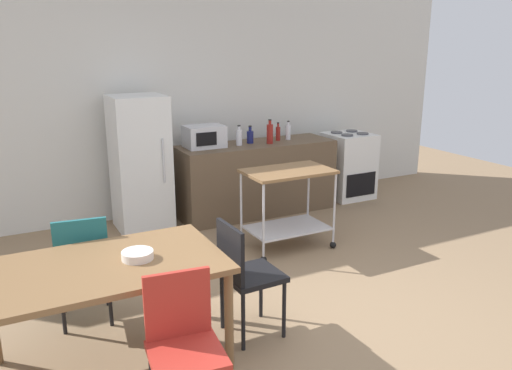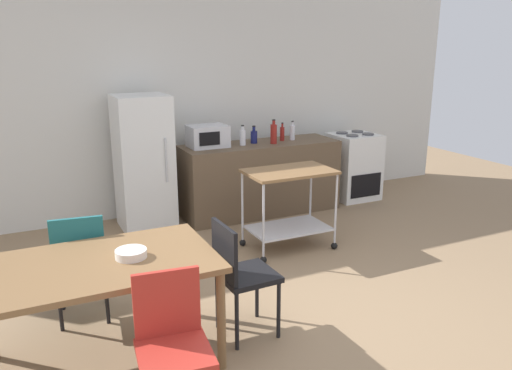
{
  "view_description": "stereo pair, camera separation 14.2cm",
  "coord_description": "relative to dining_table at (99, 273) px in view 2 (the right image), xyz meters",
  "views": [
    {
      "loc": [
        -2.01,
        -3.0,
        2.12
      ],
      "look_at": [
        0.17,
        1.2,
        0.8
      ],
      "focal_mm": 36.14,
      "sensor_mm": 36.0,
      "label": 1
    },
    {
      "loc": [
        -1.89,
        -3.07,
        2.12
      ],
      "look_at": [
        0.17,
        1.2,
        0.8
      ],
      "focal_mm": 36.14,
      "sensor_mm": 36.0,
      "label": 2
    }
  ],
  "objects": [
    {
      "name": "microwave",
      "position": [
        1.71,
        2.53,
        0.36
      ],
      "size": [
        0.46,
        0.35,
        0.26
      ],
      "color": "silver",
      "rests_on": "kitchen_counter"
    },
    {
      "name": "bottle_olive_oil",
      "position": [
        2.13,
        2.44,
        0.33
      ],
      "size": [
        0.08,
        0.08,
        0.25
      ],
      "color": "silver",
      "rests_on": "kitchen_counter"
    },
    {
      "name": "chair_black",
      "position": [
        0.96,
        -0.07,
        -0.15
      ],
      "size": [
        0.41,
        0.41,
        0.89
      ],
      "rotation": [
        0.0,
        0.0,
        1.61
      ],
      "color": "black",
      "rests_on": "ground_plane"
    },
    {
      "name": "bottle_sparkling_water",
      "position": [
        2.31,
        2.5,
        0.31
      ],
      "size": [
        0.08,
        0.08,
        0.22
      ],
      "color": "navy",
      "rests_on": "kitchen_counter"
    },
    {
      "name": "chair_teal",
      "position": [
        -0.05,
        0.65,
        -0.15
      ],
      "size": [
        0.45,
        0.45,
        0.89
      ],
      "rotation": [
        0.0,
        0.0,
        3.01
      ],
      "color": "#1E666B",
      "rests_on": "ground_plane"
    },
    {
      "name": "bottle_soy_sauce",
      "position": [
        2.85,
        2.49,
        0.33
      ],
      "size": [
        0.07,
        0.07,
        0.24
      ],
      "color": "silver",
      "rests_on": "kitchen_counter"
    },
    {
      "name": "chair_red",
      "position": [
        0.26,
        -0.72,
        -0.15
      ],
      "size": [
        0.44,
        0.44,
        0.89
      ],
      "rotation": [
        0.0,
        0.0,
        -0.11
      ],
      "color": "#B72D23",
      "rests_on": "ground_plane"
    },
    {
      "name": "fruit_bowl",
      "position": [
        0.21,
        -0.02,
        0.11
      ],
      "size": [
        0.21,
        0.21,
        0.06
      ],
      "primitive_type": "cylinder",
      "color": "white",
      "rests_on": "dining_table"
    },
    {
      "name": "dining_table",
      "position": [
        0.0,
        0.0,
        0.0
      ],
      "size": [
        1.5,
        0.9,
        0.75
      ],
      "color": "brown",
      "rests_on": "ground_plane"
    },
    {
      "name": "kitchen_counter",
      "position": [
        2.38,
        2.46,
        -0.22
      ],
      "size": [
        2.0,
        0.64,
        0.9
      ],
      "primitive_type": "cube",
      "color": "brown",
      "rests_on": "ground_plane"
    },
    {
      "name": "back_wall",
      "position": [
        1.48,
        3.06,
        0.78
      ],
      "size": [
        8.4,
        0.12,
        2.9
      ],
      "primitive_type": "cube",
      "color": "silver",
      "rests_on": "ground_plane"
    },
    {
      "name": "stove_oven",
      "position": [
        3.83,
        2.48,
        -0.22
      ],
      "size": [
        0.6,
        0.61,
        0.92
      ],
      "color": "white",
      "rests_on": "ground_plane"
    },
    {
      "name": "bottle_sesame_oil",
      "position": [
        2.7,
        2.5,
        0.32
      ],
      "size": [
        0.06,
        0.06,
        0.23
      ],
      "color": "maroon",
      "rests_on": "kitchen_counter"
    },
    {
      "name": "kitchen_cart",
      "position": [
        2.12,
        1.26,
        -0.1
      ],
      "size": [
        0.91,
        0.57,
        0.85
      ],
      "color": "brown",
      "rests_on": "ground_plane"
    },
    {
      "name": "refrigerator",
      "position": [
        0.93,
        2.56,
        0.1
      ],
      "size": [
        0.6,
        0.63,
        1.55
      ],
      "color": "white",
      "rests_on": "ground_plane"
    },
    {
      "name": "ground_plane",
      "position": [
        1.48,
        -0.14,
        -0.67
      ],
      "size": [
        12.0,
        12.0,
        0.0
      ],
      "primitive_type": "plane",
      "color": "#8C7051"
    },
    {
      "name": "bottle_soda",
      "position": [
        2.51,
        2.37,
        0.36
      ],
      "size": [
        0.08,
        0.08,
        0.3
      ],
      "color": "maroon",
      "rests_on": "kitchen_counter"
    }
  ]
}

